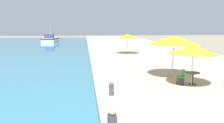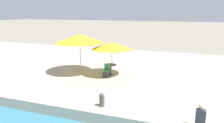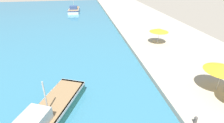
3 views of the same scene
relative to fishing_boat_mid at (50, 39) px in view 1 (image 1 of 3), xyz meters
The scene contains 8 objects.
quay_promenade 25.29m from the fishing_boat_mid, 46.54° to the right, with size 16.00×90.00×0.59m.
fishing_boat_mid is the anchor object (origin of this frame).
cafe_umbrella_pink 48.88m from the fishing_boat_mid, 72.08° to the right, with size 2.73×2.73×2.33m.
cafe_umbrella_white 46.63m from the fishing_boat_mid, 71.44° to the right, with size 3.42×3.42×2.82m.
cafe_umbrella_striped 34.04m from the fishing_boat_mid, 65.21° to the right, with size 3.04×3.04×2.49m.
cafe_table 48.74m from the fishing_boat_mid, 71.84° to the right, with size 0.80×0.80×0.74m.
cafe_chair_left 48.46m from the fishing_boat_mid, 72.62° to the right, with size 0.46×0.43×0.91m.
mooring_bollard 48.82m from the fishing_boat_mid, 78.00° to the right, with size 0.26×0.26×0.65m.
Camera 1 is at (-0.51, -2.89, 3.97)m, focal length 35.00 mm.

